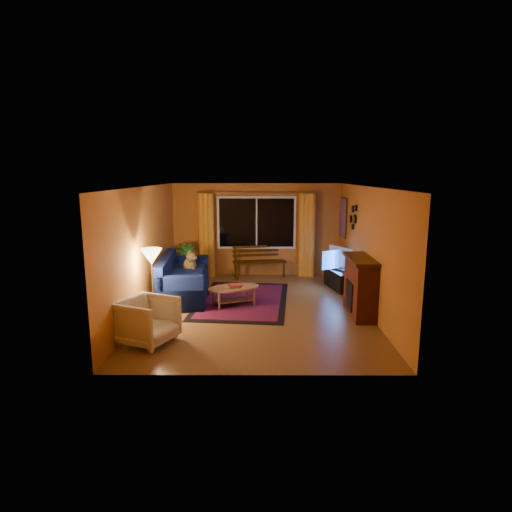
{
  "coord_description": "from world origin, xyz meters",
  "views": [
    {
      "loc": [
        0.05,
        -8.51,
        2.75
      ],
      "look_at": [
        0.0,
        0.3,
        1.05
      ],
      "focal_mm": 30.0,
      "sensor_mm": 36.0,
      "label": 1
    }
  ],
  "objects_px": {
    "bench": "(260,269)",
    "tv_console": "(339,280)",
    "armchair": "(147,319)",
    "coffee_table": "(234,296)",
    "sofa": "(184,277)",
    "floor_lamp": "(153,285)"
  },
  "relations": [
    {
      "from": "sofa",
      "to": "floor_lamp",
      "type": "height_order",
      "value": "floor_lamp"
    },
    {
      "from": "tv_console",
      "to": "coffee_table",
      "type": "bearing_deg",
      "value": -163.18
    },
    {
      "from": "sofa",
      "to": "coffee_table",
      "type": "relative_size",
      "value": 2.06
    },
    {
      "from": "bench",
      "to": "tv_console",
      "type": "xyz_separation_m",
      "value": [
        1.92,
        -1.18,
        0.01
      ]
    },
    {
      "from": "coffee_table",
      "to": "tv_console",
      "type": "relative_size",
      "value": 1.04
    },
    {
      "from": "sofa",
      "to": "floor_lamp",
      "type": "bearing_deg",
      "value": -106.35
    },
    {
      "from": "armchair",
      "to": "bench",
      "type": "bearing_deg",
      "value": 2.26
    },
    {
      "from": "sofa",
      "to": "armchair",
      "type": "relative_size",
      "value": 2.75
    },
    {
      "from": "bench",
      "to": "armchair",
      "type": "relative_size",
      "value": 1.68
    },
    {
      "from": "floor_lamp",
      "to": "coffee_table",
      "type": "distance_m",
      "value": 1.79
    },
    {
      "from": "bench",
      "to": "coffee_table",
      "type": "relative_size",
      "value": 1.26
    },
    {
      "from": "armchair",
      "to": "coffee_table",
      "type": "bearing_deg",
      "value": -8.13
    },
    {
      "from": "bench",
      "to": "floor_lamp",
      "type": "relative_size",
      "value": 1.03
    },
    {
      "from": "bench",
      "to": "tv_console",
      "type": "bearing_deg",
      "value": -43.1
    },
    {
      "from": "armchair",
      "to": "coffee_table",
      "type": "distance_m",
      "value": 2.44
    },
    {
      "from": "sofa",
      "to": "floor_lamp",
      "type": "xyz_separation_m",
      "value": [
        -0.33,
        -1.51,
        0.22
      ]
    },
    {
      "from": "floor_lamp",
      "to": "bench",
      "type": "bearing_deg",
      "value": 59.44
    },
    {
      "from": "floor_lamp",
      "to": "tv_console",
      "type": "bearing_deg",
      "value": 29.82
    },
    {
      "from": "coffee_table",
      "to": "tv_console",
      "type": "distance_m",
      "value": 2.82
    },
    {
      "from": "bench",
      "to": "tv_console",
      "type": "distance_m",
      "value": 2.25
    },
    {
      "from": "bench",
      "to": "tv_console",
      "type": "relative_size",
      "value": 1.31
    },
    {
      "from": "sofa",
      "to": "coffee_table",
      "type": "distance_m",
      "value": 1.33
    }
  ]
}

